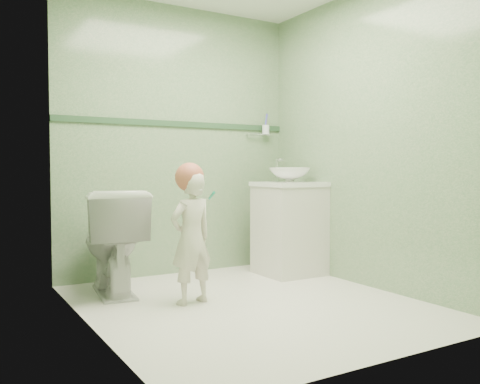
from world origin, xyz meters
TOP-DOWN VIEW (x-y plane):
  - ground at (0.00, 0.00)m, footprint 2.50×2.50m
  - room_shell at (0.00, 0.00)m, footprint 2.50×2.54m
  - trim_stripe at (0.00, 1.24)m, footprint 2.20×0.02m
  - vanity at (0.84, 0.70)m, footprint 0.52×0.50m
  - counter at (0.84, 0.70)m, footprint 0.54×0.52m
  - basin at (0.84, 0.70)m, footprint 0.37×0.37m
  - faucet at (0.84, 0.89)m, footprint 0.03×0.13m
  - cup_holder at (0.89, 1.18)m, footprint 0.26×0.07m
  - toilet at (-0.74, 0.80)m, footprint 0.53×0.83m
  - toddler at (-0.35, 0.23)m, footprint 0.37×0.28m
  - hair_cap at (-0.35, 0.25)m, footprint 0.21×0.21m
  - teal_toothbrush at (-0.25, 0.12)m, footprint 0.11×0.14m

SIDE VIEW (x-z plane):
  - ground at x=0.00m, z-range 0.00..0.00m
  - toilet at x=-0.74m, z-range 0.00..0.79m
  - vanity at x=0.84m, z-range 0.00..0.80m
  - toddler at x=-0.35m, z-range 0.00..0.92m
  - teal_toothbrush at x=-0.25m, z-range 0.73..0.81m
  - counter at x=0.84m, z-range 0.79..0.83m
  - hair_cap at x=-0.35m, z-range 0.79..0.99m
  - basin at x=0.84m, z-range 0.83..0.96m
  - faucet at x=0.84m, z-range 0.88..1.06m
  - room_shell at x=0.00m, z-range 0.00..2.40m
  - cup_holder at x=0.89m, z-range 1.23..1.44m
  - trim_stripe at x=0.00m, z-range 1.33..1.38m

